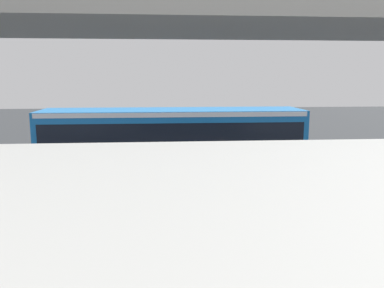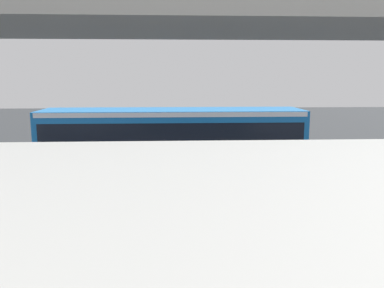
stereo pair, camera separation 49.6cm
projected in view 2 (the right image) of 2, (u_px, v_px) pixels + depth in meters
ground at (146, 178)px, 17.85m from camera, size 80.00×80.00×0.00m
city_bus at (173, 138)px, 17.48m from camera, size 11.54×2.85×3.15m
pedestrian at (232, 174)px, 15.02m from camera, size 0.38×0.38×1.79m
traffic_sign at (170, 124)px, 22.21m from camera, size 0.08×0.60×2.80m
lane_dash_leftmost at (223, 161)px, 21.46m from camera, size 2.00×0.20×0.01m
lane_dash_left at (150, 162)px, 21.25m from camera, size 2.00×0.20×0.01m
lane_dash_centre at (76, 163)px, 21.05m from camera, size 2.00×0.20×0.01m
pedestrian_overpass at (80, 46)px, 5.09m from camera, size 24.52×2.60×6.79m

